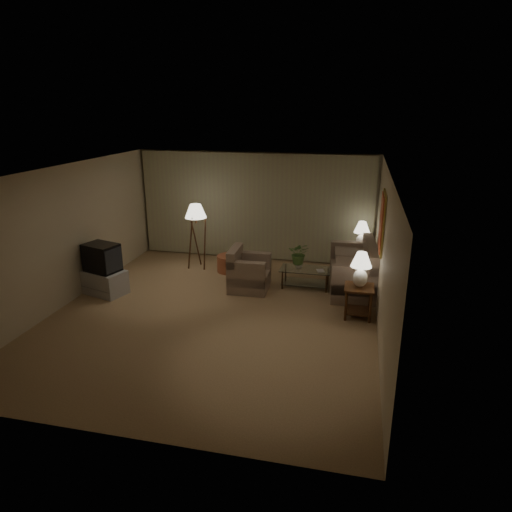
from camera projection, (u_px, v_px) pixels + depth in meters
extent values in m
plane|color=tan|center=(215.00, 313.00, 8.67)|extent=(7.00, 7.00, 0.00)
cube|color=#C4B596|center=(255.00, 206.00, 11.49)|extent=(6.00, 0.04, 2.70)
cube|color=#C4B596|center=(66.00, 236.00, 8.88)|extent=(0.04, 7.00, 2.70)
cube|color=#C4B596|center=(384.00, 257.00, 7.62)|extent=(0.04, 7.00, 2.70)
cube|color=white|center=(210.00, 170.00, 7.83)|extent=(6.00, 7.00, 0.04)
cube|color=tan|center=(255.00, 207.00, 11.42)|extent=(5.85, 0.12, 2.65)
cube|color=gold|center=(383.00, 222.00, 8.24)|extent=(0.03, 0.90, 1.10)
cube|color=#AA1F22|center=(381.00, 222.00, 8.25)|extent=(0.02, 0.80, 1.00)
cube|color=gray|center=(352.00, 280.00, 9.77)|extent=(1.97, 1.20, 0.42)
cube|color=gray|center=(250.00, 281.00, 9.77)|extent=(0.90, 0.86, 0.38)
cube|color=#391C0F|center=(359.00, 288.00, 8.37)|extent=(0.53, 0.53, 0.04)
cube|color=#391C0F|center=(358.00, 310.00, 8.51)|extent=(0.45, 0.45, 0.02)
cylinder|color=#391C0F|center=(346.00, 306.00, 8.31)|extent=(0.05, 0.05, 0.56)
cylinder|color=#391C0F|center=(347.00, 297.00, 8.71)|extent=(0.05, 0.05, 0.56)
cylinder|color=#391C0F|center=(370.00, 309.00, 8.22)|extent=(0.05, 0.05, 0.56)
cylinder|color=#391C0F|center=(370.00, 299.00, 8.62)|extent=(0.05, 0.05, 0.56)
cube|color=#391C0F|center=(361.00, 249.00, 10.62)|extent=(0.44, 0.37, 0.04)
cube|color=#391C0F|center=(359.00, 268.00, 10.76)|extent=(0.38, 0.32, 0.02)
cylinder|color=#391C0F|center=(352.00, 263.00, 10.62)|extent=(0.05, 0.05, 0.56)
cylinder|color=#391C0F|center=(352.00, 259.00, 10.88)|extent=(0.05, 0.05, 0.56)
cylinder|color=#391C0F|center=(367.00, 264.00, 10.55)|extent=(0.05, 0.05, 0.56)
cylinder|color=#391C0F|center=(367.00, 260.00, 10.80)|extent=(0.05, 0.05, 0.56)
ellipsoid|color=white|center=(360.00, 278.00, 8.31)|extent=(0.27, 0.27, 0.34)
cylinder|color=white|center=(361.00, 267.00, 8.25)|extent=(0.03, 0.03, 0.08)
cone|color=#EEE6CB|center=(362.00, 259.00, 8.20)|extent=(0.38, 0.38, 0.27)
ellipsoid|color=white|center=(361.00, 242.00, 10.56)|extent=(0.26, 0.26, 0.32)
cylinder|color=white|center=(362.00, 233.00, 10.50)|extent=(0.03, 0.03, 0.07)
cone|color=#EEE6CB|center=(362.00, 227.00, 10.45)|extent=(0.37, 0.37, 0.26)
cube|color=silver|center=(306.00, 269.00, 9.82)|extent=(1.08, 0.59, 0.02)
cube|color=silver|center=(305.00, 282.00, 9.92)|extent=(1.00, 0.51, 0.01)
cylinder|color=#452E1B|center=(282.00, 280.00, 9.78)|extent=(0.04, 0.04, 0.40)
cylinder|color=#452E1B|center=(286.00, 273.00, 10.19)|extent=(0.04, 0.04, 0.40)
cylinder|color=#452E1B|center=(326.00, 284.00, 9.58)|extent=(0.04, 0.04, 0.40)
cylinder|color=#452E1B|center=(328.00, 276.00, 9.99)|extent=(0.04, 0.04, 0.40)
cube|color=#9D9EA0|center=(104.00, 282.00, 9.54)|extent=(1.19, 1.04, 0.50)
cube|color=black|center=(102.00, 258.00, 9.37)|extent=(0.94, 0.85, 0.58)
cylinder|color=#391C0F|center=(196.00, 219.00, 10.74)|extent=(0.04, 0.04, 0.23)
cone|color=#EEE6CB|center=(196.00, 211.00, 10.68)|extent=(0.51, 0.51, 0.32)
cylinder|color=#A25B36|center=(229.00, 263.00, 10.82)|extent=(0.61, 0.61, 0.39)
imported|color=white|center=(299.00, 265.00, 9.82)|extent=(0.18, 0.18, 0.15)
imported|color=#4B7534|center=(299.00, 251.00, 9.72)|extent=(0.45, 0.39, 0.48)
imported|color=olive|center=(317.00, 271.00, 9.67)|extent=(0.21, 0.25, 0.02)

